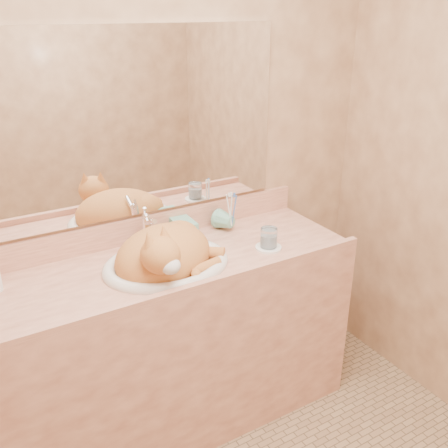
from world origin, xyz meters
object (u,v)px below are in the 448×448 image
water_glass (269,238)px  soap_dispenser (190,224)px  sink_basin (166,248)px  cat (165,252)px  toothbrush_cup (232,223)px  vanity_counter (176,343)px

water_glass → soap_dispenser: bearing=142.1°
sink_basin → cat: bearing=-120.3°
sink_basin → soap_dispenser: (0.18, 0.14, 0.02)m
soap_dispenser → toothbrush_cup: 0.24m
cat → vanity_counter: bearing=18.6°
sink_basin → soap_dispenser: size_ratio=2.60×
vanity_counter → sink_basin: (-0.04, -0.02, 0.51)m
vanity_counter → soap_dispenser: bearing=38.8°
vanity_counter → water_glass: bearing=-13.8°
vanity_counter → sink_basin: bearing=-151.8°
cat → soap_dispenser: 0.25m
sink_basin → water_glass: sink_basin is taller
vanity_counter → soap_dispenser: size_ratio=7.85×
toothbrush_cup → soap_dispenser: bearing=-175.5°
soap_dispenser → water_glass: (0.28, -0.22, -0.05)m
vanity_counter → water_glass: size_ratio=18.06×
vanity_counter → water_glass: 0.65m
vanity_counter → soap_dispenser: 0.56m
vanity_counter → sink_basin: size_ratio=3.01×
sink_basin → soap_dispenser: 0.23m
vanity_counter → cat: 0.51m
vanity_counter → soap_dispenser: soap_dispenser is taller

